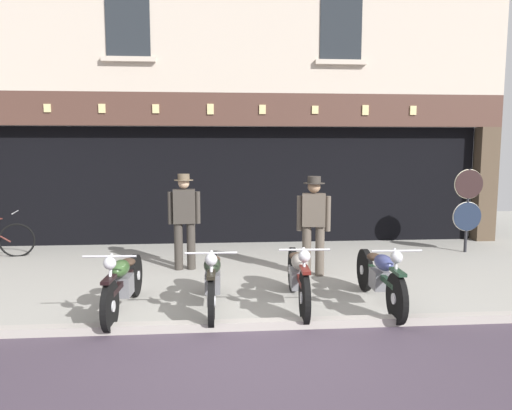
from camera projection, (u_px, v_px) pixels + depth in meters
name	position (u px, v px, depth m)	size (l,w,h in m)	color
ground	(263.00, 373.00, 4.64)	(23.89, 22.00, 0.18)	#9B9890
shop_facade	(234.00, 165.00, 12.36)	(12.19, 4.42, 6.18)	black
motorcycle_left	(123.00, 282.00, 6.20)	(0.62, 1.97, 0.90)	black
motorcycle_center_left	(213.00, 278.00, 6.33)	(0.62, 1.96, 0.91)	black
motorcycle_center	(298.00, 275.00, 6.45)	(0.62, 2.03, 0.92)	black
motorcycle_center_right	(380.00, 276.00, 6.46)	(0.62, 2.02, 0.91)	black
salesman_left	(184.00, 217.00, 8.36)	(0.56, 0.33, 1.69)	#38332D
shopkeeper_center	(314.00, 221.00, 7.97)	(0.55, 0.35, 1.67)	brown
tyre_sign_pole	(468.00, 202.00, 9.74)	(0.61, 0.06, 1.71)	#232328
advert_board_near	(89.00, 162.00, 10.48)	(0.72, 0.03, 0.88)	beige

